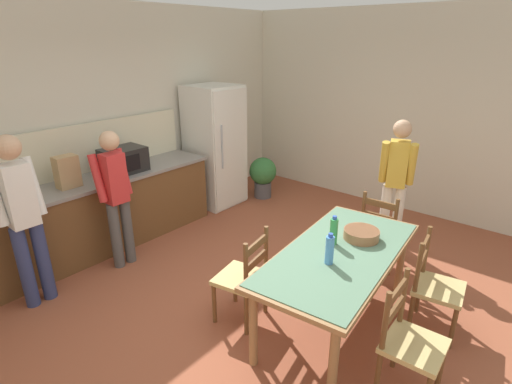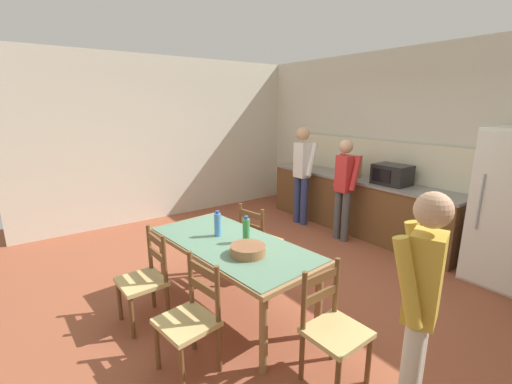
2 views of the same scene
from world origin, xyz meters
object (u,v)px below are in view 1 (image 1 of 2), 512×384
object	(u,v)px
paper_bag	(67,172)
chair_side_near_left	(409,342)
microwave	(124,160)
person_by_table	(396,178)
chair_head_end	(381,230)
person_at_counter	(116,193)
person_at_sink	(22,214)
chair_side_near_right	(434,286)
dining_table	(339,260)
serving_bowl	(361,234)
chair_side_far_left	(244,278)
bottle_near_centre	(330,250)
bottle_off_centre	(334,231)
refrigerator	(215,146)
potted_plant	(263,175)

from	to	relation	value
paper_bag	chair_side_near_left	xyz separation A→B (m)	(0.55, -3.68, -0.64)
microwave	person_by_table	size ratio (longest dim) A/B	0.31
chair_head_end	person_at_counter	world-z (taller)	person_at_counter
microwave	person_at_sink	xyz separation A→B (m)	(-1.40, -0.50, -0.10)
chair_side_near_right	person_at_counter	distance (m)	3.32
chair_side_near_left	person_by_table	distance (m)	2.38
dining_table	chair_side_near_left	distance (m)	0.87
serving_bowl	chair_side_far_left	xyz separation A→B (m)	(-0.81, 0.72, -0.36)
microwave	dining_table	xyz separation A→B (m)	(0.18, -2.93, -0.38)
bottle_near_centre	serving_bowl	world-z (taller)	bottle_near_centre
bottle_near_centre	chair_side_far_left	world-z (taller)	bottle_near_centre
person_by_table	chair_side_far_left	bearing A→B (deg)	-31.17
serving_bowl	person_by_table	bearing A→B (deg)	10.32
bottle_off_centre	chair_head_end	distance (m)	1.21
refrigerator	potted_plant	bearing A→B (deg)	-33.90
chair_side_far_left	chair_side_near_left	distance (m)	1.46
microwave	dining_table	world-z (taller)	microwave
person_at_sink	bottle_off_centre	bearing A→B (deg)	-144.22
bottle_near_centre	bottle_off_centre	xyz separation A→B (m)	(0.31, 0.14, 0.00)
microwave	bottle_near_centre	size ratio (longest dim) A/B	1.85
dining_table	bottle_near_centre	world-z (taller)	bottle_near_centre
bottle_near_centre	chair_head_end	world-z (taller)	bottle_near_centre
person_at_counter	serving_bowl	bearing A→B (deg)	-158.34
bottle_near_centre	chair_side_near_left	bearing A→B (deg)	-98.60
microwave	person_by_table	world-z (taller)	person_by_table
person_at_sink	chair_side_near_left	bearing A→B (deg)	-158.79
microwave	chair_side_near_left	world-z (taller)	microwave
person_by_table	bottle_near_centre	bearing A→B (deg)	-12.58
chair_side_near_right	chair_side_near_left	bearing A→B (deg)	177.37
chair_side_far_left	person_at_sink	xyz separation A→B (m)	(-1.10, 1.74, 0.51)
chair_side_near_left	potted_plant	world-z (taller)	chair_side_near_left
bottle_near_centre	chair_side_near_right	distance (m)	1.07
refrigerator	dining_table	size ratio (longest dim) A/B	0.94
refrigerator	person_at_counter	world-z (taller)	refrigerator
person_by_table	chair_head_end	bearing A→B (deg)	-8.72
person_by_table	potted_plant	bearing A→B (deg)	-116.06
person_at_sink	dining_table	bearing A→B (deg)	-146.90
paper_bag	serving_bowl	world-z (taller)	paper_bag
dining_table	potted_plant	size ratio (longest dim) A/B	2.90
person_at_counter	bottle_near_centre	bearing A→B (deg)	-170.47
potted_plant	person_by_table	bearing A→B (deg)	-96.33
bottle_off_centre	chair_side_near_right	distance (m)	1.00
microwave	chair_side_near_right	distance (m)	3.72
bottle_off_centre	potted_plant	distance (m)	3.10
dining_table	person_at_counter	size ratio (longest dim) A/B	1.23
paper_bag	bottle_near_centre	distance (m)	3.02
paper_bag	person_at_counter	bearing A→B (deg)	-63.20
dining_table	bottle_off_centre	distance (m)	0.25
person_at_sink	potted_plant	size ratio (longest dim) A/B	2.55
refrigerator	chair_side_near_right	xyz separation A→B (m)	(-0.90, -3.59, -0.47)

